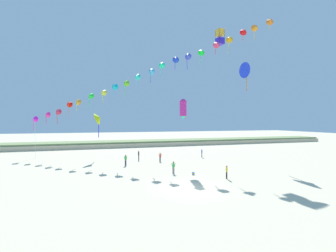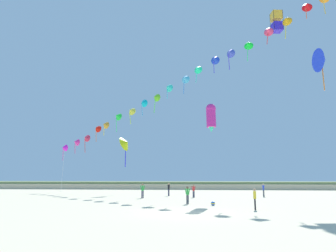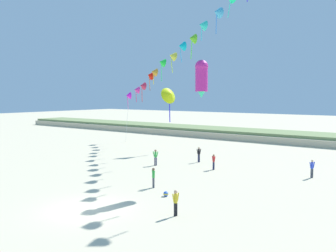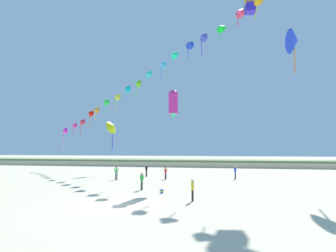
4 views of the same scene
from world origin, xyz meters
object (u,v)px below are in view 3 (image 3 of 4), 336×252
person_near_right (199,153)px  beach_ball (166,194)px  person_far_right (156,156)px  large_kite_outer_drift (202,77)px  person_far_center (153,176)px  person_mid_center (176,201)px  person_near_left (214,161)px  large_kite_high_solo (170,95)px  person_far_left (312,167)px

person_near_right → beach_ball: (4.79, -12.37, -0.76)m
person_far_right → large_kite_outer_drift: large_kite_outer_drift is taller
person_far_center → large_kite_outer_drift: 8.50m
person_near_right → beach_ball: size_ratio=4.48×
person_near_right → person_far_center: (2.63, -11.05, -0.05)m
person_mid_center → beach_ball: 4.19m
person_near_left → large_kite_outer_drift: large_kite_outer_drift is taller
person_far_center → large_kite_high_solo: large_kite_high_solo is taller
large_kite_outer_drift → person_mid_center: bearing=-70.1°
person_far_right → large_kite_outer_drift: size_ratio=0.56×
person_far_center → person_far_left: bearing=49.9°
person_far_right → person_near_left: bearing=15.6°
person_far_center → large_kite_high_solo: 18.51m
person_far_right → large_kite_high_solo: 10.74m
person_mid_center → person_near_right: bearing=116.6°
person_near_left → person_far_left: (8.44, 2.04, 0.05)m
large_kite_high_solo → person_mid_center: bearing=-53.3°
person_near_right → person_mid_center: size_ratio=1.04×
person_far_right → beach_ball: bearing=-48.2°
large_kite_high_solo → person_far_right: bearing=-63.5°
person_far_center → large_kite_outer_drift: (2.42, 2.99, 7.58)m
person_far_right → person_far_left: bearing=14.4°
person_near_left → person_far_left: size_ratio=0.95×
large_kite_high_solo → person_far_center: bearing=-58.2°
person_near_right → beach_ball: 13.28m
person_near_right → person_near_left: bearing=-38.2°
person_mid_center → person_far_center: person_mid_center is taller
person_near_right → beach_ball: person_near_right is taller
person_far_center → person_far_right: bearing=127.1°
large_kite_outer_drift → beach_ball: size_ratio=8.07×
person_near_right → beach_ball: bearing=-68.8°
person_near_right → large_kite_outer_drift: size_ratio=0.55×
person_near_left → person_mid_center: person_mid_center is taller
person_far_left → person_far_right: size_ratio=0.97×
person_near_left → person_far_center: (-0.50, -8.58, 0.03)m
person_near_left → person_near_right: bearing=141.8°
beach_ball → person_far_left: bearing=60.4°
person_near_left → person_mid_center: 13.63m
person_near_right → person_far_left: bearing=-2.1°
person_near_right → person_far_left: person_near_right is taller
large_kite_outer_drift → person_far_center: bearing=-128.9°
person_near_left → person_far_right: (-5.76, -1.61, 0.08)m
person_near_right → person_far_left: (11.58, -0.43, -0.03)m
person_mid_center → person_far_center: size_ratio=1.01×
large_kite_outer_drift → person_far_left: bearing=49.5°
person_mid_center → beach_ball: (-2.89, 2.95, -0.72)m
person_far_left → large_kite_outer_drift: large_kite_outer_drift is taller
person_near_left → person_far_right: bearing=-164.4°
person_mid_center → person_far_center: bearing=139.8°
person_far_left → person_far_right: person_far_right is taller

